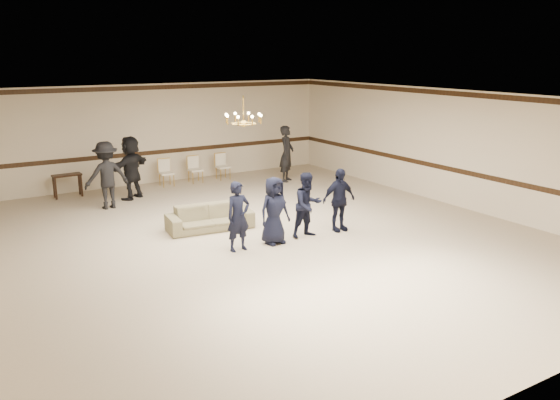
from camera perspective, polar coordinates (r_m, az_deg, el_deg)
The scene contains 16 objects.
room at distance 12.84m, azimuth -1.46°, elevation 2.93°, with size 12.01×14.01×3.21m.
chair_rail at distance 19.21m, azimuth -12.05°, elevation 4.68°, with size 12.00×0.02×0.14m, color black.
crown_molding at distance 18.98m, azimuth -12.39°, elevation 10.87°, with size 12.00×0.02×0.14m, color black.
chandelier at distance 13.52m, azimuth -3.66°, elevation 8.96°, with size 0.94×0.94×0.89m, color gold, non-canonical shape.
boy_a at distance 12.30m, azimuth -4.17°, elevation -1.64°, with size 0.56×0.36×1.52m, color black.
boy_b at distance 12.72m, azimuth -0.58°, elevation -1.05°, with size 0.75×0.48×1.52m, color black.
boy_c at distance 13.20m, azimuth 2.77°, elevation -0.50°, with size 0.74×0.58×1.52m, color black.
boy_d at distance 13.71m, azimuth 5.87°, elevation 0.01°, with size 0.89×0.37×1.52m, color black.
settee at distance 13.95m, azimuth -6.99°, elevation -1.73°, with size 2.05×0.80×0.60m, color #746A4D.
adult_left at distance 16.30m, azimuth -16.87°, elevation 2.37°, with size 1.19×0.69×1.85m, color black.
adult_mid at distance 17.20m, azimuth -14.59°, elevation 3.14°, with size 1.71×0.55×1.85m, color black.
adult_right at distance 18.95m, azimuth 0.67°, elevation 4.63°, with size 0.67×0.44×1.85m, color black.
banquet_chair_left at distance 18.65m, azimuth -11.22°, elevation 2.65°, with size 0.42×0.42×0.86m, color beige, non-canonical shape.
banquet_chair_mid at distance 19.01m, azimuth -8.40°, elevation 3.00°, with size 0.42×0.42×0.86m, color beige, non-canonical shape.
banquet_chair_right at distance 19.41m, azimuth -5.69°, elevation 3.32°, with size 0.42×0.42×0.86m, color beige, non-canonical shape.
console_table at distance 18.06m, azimuth -20.36°, elevation 1.34°, with size 0.82×0.35×0.69m, color black.
Camera 1 is at (-6.33, -10.87, 4.18)m, focal length 36.79 mm.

